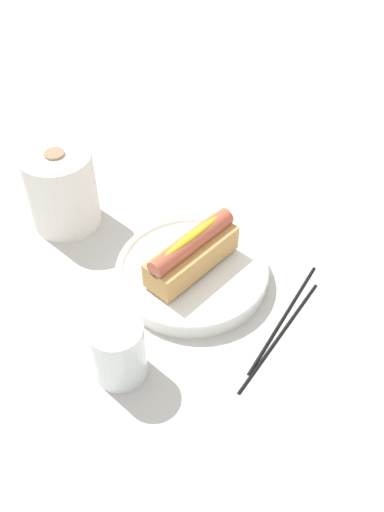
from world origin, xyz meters
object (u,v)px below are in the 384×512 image
(hotdog_front, at_px, (192,252))
(paper_towel_roll, at_px, (63,188))
(chopstick_far, at_px, (280,334))
(serving_bowl, at_px, (192,272))
(chopstick_near, at_px, (284,316))
(water_glass, at_px, (119,352))

(hotdog_front, height_order, paper_towel_roll, paper_towel_roll)
(chopstick_far, bearing_deg, serving_bowl, 83.70)
(hotdog_front, xyz_separation_m, chopstick_near, (0.02, -0.15, -0.05))
(serving_bowl, xyz_separation_m, chopstick_far, (-0.01, -0.16, -0.01))
(serving_bowl, bearing_deg, chopstick_near, -82.23)
(chopstick_near, height_order, chopstick_far, same)
(hotdog_front, height_order, chopstick_near, hotdog_front)
(chopstick_near, distance_m, chopstick_far, 0.03)
(water_glass, xyz_separation_m, paper_towel_roll, (0.17, 0.27, 0.02))
(serving_bowl, distance_m, chopstick_near, 0.15)
(paper_towel_roll, bearing_deg, hotdog_front, -86.20)
(water_glass, bearing_deg, chopstick_near, -31.06)
(hotdog_front, bearing_deg, water_glass, -172.33)
(serving_bowl, xyz_separation_m, water_glass, (-0.18, -0.02, 0.03))
(hotdog_front, height_order, water_glass, hotdog_front)
(serving_bowl, bearing_deg, water_glass, -172.33)
(paper_towel_roll, distance_m, chopstick_far, 0.41)
(paper_towel_roll, xyz_separation_m, chopstick_far, (0.01, -0.40, -0.06))
(serving_bowl, height_order, paper_towel_roll, paper_towel_roll)
(chopstick_near, bearing_deg, serving_bowl, 91.52)
(chopstick_near, xyz_separation_m, chopstick_far, (-0.03, -0.01, 0.00))
(serving_bowl, distance_m, paper_towel_roll, 0.25)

